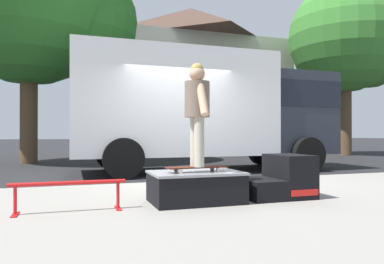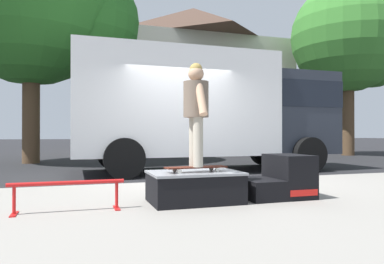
{
  "view_description": "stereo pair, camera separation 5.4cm",
  "coord_description": "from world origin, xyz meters",
  "px_view_note": "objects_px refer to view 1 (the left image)",
  "views": [
    {
      "loc": [
        -2.34,
        -6.92,
        0.98
      ],
      "look_at": [
        -0.43,
        -1.15,
        1.01
      ],
      "focal_mm": 34.19,
      "sensor_mm": 36.0,
      "label": 1
    },
    {
      "loc": [
        -2.29,
        -6.94,
        0.98
      ],
      "look_at": [
        -0.43,
        -1.15,
        1.01
      ],
      "focal_mm": 34.19,
      "sensor_mm": 36.0,
      "label": 2
    }
  ],
  "objects_px": {
    "skate_box": "(196,186)",
    "street_tree_neighbour": "(41,1)",
    "box_truck": "(207,107)",
    "skateboard": "(197,168)",
    "grind_rail": "(69,189)",
    "skater_kid": "(197,106)",
    "street_tree_main": "(350,41)",
    "kicker_ramp": "(280,179)"
  },
  "relations": [
    {
      "from": "skater_kid",
      "to": "kicker_ramp",
      "type": "bearing_deg",
      "value": 2.71
    },
    {
      "from": "street_tree_neighbour",
      "to": "street_tree_main",
      "type": "bearing_deg",
      "value": 2.1
    },
    {
      "from": "grind_rail",
      "to": "skater_kid",
      "type": "height_order",
      "value": "skater_kid"
    },
    {
      "from": "grind_rail",
      "to": "box_truck",
      "type": "height_order",
      "value": "box_truck"
    },
    {
      "from": "skateboard",
      "to": "street_tree_main",
      "type": "bearing_deg",
      "value": 41.24
    },
    {
      "from": "skateboard",
      "to": "street_tree_neighbour",
      "type": "bearing_deg",
      "value": 105.36
    },
    {
      "from": "street_tree_main",
      "to": "street_tree_neighbour",
      "type": "relative_size",
      "value": 0.92
    },
    {
      "from": "street_tree_main",
      "to": "skate_box",
      "type": "bearing_deg",
      "value": -138.93
    },
    {
      "from": "skateboard",
      "to": "street_tree_main",
      "type": "relative_size",
      "value": 0.1
    },
    {
      "from": "grind_rail",
      "to": "skater_kid",
      "type": "bearing_deg",
      "value": 1.29
    },
    {
      "from": "street_tree_main",
      "to": "grind_rail",
      "type": "bearing_deg",
      "value": -142.32
    },
    {
      "from": "box_truck",
      "to": "street_tree_neighbour",
      "type": "bearing_deg",
      "value": 136.32
    },
    {
      "from": "skater_kid",
      "to": "street_tree_main",
      "type": "xyz_separation_m",
      "value": [
        10.89,
        9.55,
        4.0
      ]
    },
    {
      "from": "box_truck",
      "to": "skateboard",
      "type": "bearing_deg",
      "value": -111.98
    },
    {
      "from": "kicker_ramp",
      "to": "street_tree_neighbour",
      "type": "relative_size",
      "value": 0.1
    },
    {
      "from": "skate_box",
      "to": "box_truck",
      "type": "xyz_separation_m",
      "value": [
        1.95,
        4.77,
        1.37
      ]
    },
    {
      "from": "street_tree_main",
      "to": "street_tree_neighbour",
      "type": "distance_m",
      "value": 13.39
    },
    {
      "from": "skateboard",
      "to": "skater_kid",
      "type": "xyz_separation_m",
      "value": [
        0.0,
        0.0,
        0.77
      ]
    },
    {
      "from": "box_truck",
      "to": "street_tree_main",
      "type": "bearing_deg",
      "value": 27.85
    },
    {
      "from": "grind_rail",
      "to": "street_tree_main",
      "type": "height_order",
      "value": "street_tree_main"
    },
    {
      "from": "kicker_ramp",
      "to": "skateboard",
      "type": "relative_size",
      "value": 1.15
    },
    {
      "from": "skateboard",
      "to": "box_truck",
      "type": "height_order",
      "value": "box_truck"
    },
    {
      "from": "grind_rail",
      "to": "box_truck",
      "type": "distance_m",
      "value": 6.11
    },
    {
      "from": "kicker_ramp",
      "to": "grind_rail",
      "type": "relative_size",
      "value": 0.74
    },
    {
      "from": "street_tree_main",
      "to": "skater_kid",
      "type": "bearing_deg",
      "value": -138.76
    },
    {
      "from": "skate_box",
      "to": "grind_rail",
      "type": "bearing_deg",
      "value": -176.52
    },
    {
      "from": "skater_kid",
      "to": "street_tree_neighbour",
      "type": "height_order",
      "value": "street_tree_neighbour"
    },
    {
      "from": "grind_rail",
      "to": "street_tree_main",
      "type": "distance_m",
      "value": 16.45
    },
    {
      "from": "grind_rail",
      "to": "street_tree_neighbour",
      "type": "distance_m",
      "value": 10.49
    },
    {
      "from": "kicker_ramp",
      "to": "box_truck",
      "type": "bearing_deg",
      "value": 81.36
    },
    {
      "from": "kicker_ramp",
      "to": "skater_kid",
      "type": "bearing_deg",
      "value": -177.29
    },
    {
      "from": "skate_box",
      "to": "skater_kid",
      "type": "distance_m",
      "value": 1.01
    },
    {
      "from": "grind_rail",
      "to": "box_truck",
      "type": "bearing_deg",
      "value": 54.53
    },
    {
      "from": "skate_box",
      "to": "grind_rail",
      "type": "relative_size",
      "value": 0.92
    },
    {
      "from": "skateboard",
      "to": "street_tree_main",
      "type": "xyz_separation_m",
      "value": [
        10.89,
        9.55,
        4.77
      ]
    },
    {
      "from": "skate_box",
      "to": "street_tree_main",
      "type": "relative_size",
      "value": 0.14
    },
    {
      "from": "grind_rail",
      "to": "skater_kid",
      "type": "xyz_separation_m",
      "value": [
        1.51,
        0.03,
        0.97
      ]
    },
    {
      "from": "skate_box",
      "to": "street_tree_neighbour",
      "type": "distance_m",
      "value": 10.68
    },
    {
      "from": "kicker_ramp",
      "to": "skateboard",
      "type": "xyz_separation_m",
      "value": [
        -1.22,
        -0.06,
        0.2
      ]
    },
    {
      "from": "street_tree_main",
      "to": "street_tree_neighbour",
      "type": "bearing_deg",
      "value": -177.9
    },
    {
      "from": "box_truck",
      "to": "kicker_ramp",
      "type": "bearing_deg",
      "value": -98.64
    },
    {
      "from": "skateboard",
      "to": "street_tree_neighbour",
      "type": "xyz_separation_m",
      "value": [
        -2.49,
        9.06,
        4.94
      ]
    }
  ]
}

